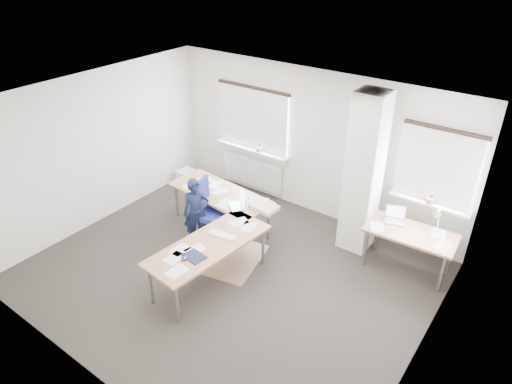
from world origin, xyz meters
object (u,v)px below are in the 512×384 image
Objects in this scene: task_chair at (214,223)px; person at (196,212)px; desk_main at (218,219)px; desk_side at (411,234)px.

task_chair is 0.43m from person.
person reaches higher than desk_main.
person reaches higher than task_chair.
task_chair reaches higher than desk_main.
desk_main is at bearing -154.62° from desk_side.
person reaches higher than desk_side.
desk_side reaches higher than task_chair.
desk_side is at bearing 7.50° from task_chair.
task_chair is 0.92× the size of person.
person is (-0.49, 0.01, -0.07)m from desk_main.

